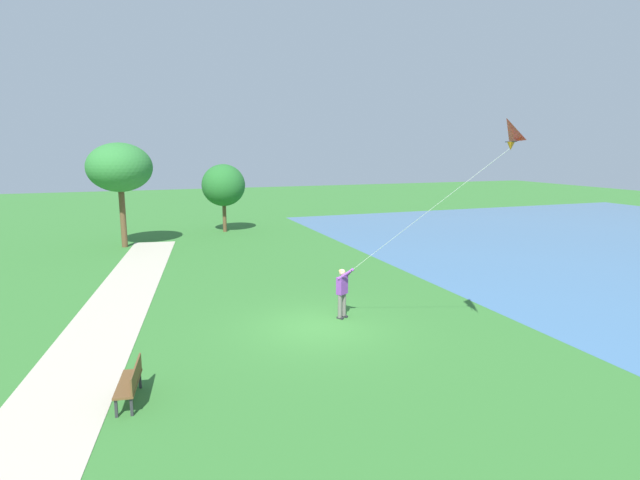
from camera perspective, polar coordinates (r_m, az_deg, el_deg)
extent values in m
plane|color=#33702D|center=(16.92, -0.23, -9.73)|extent=(120.00, 120.00, 0.00)
cube|color=#B7AD99|center=(17.95, -23.30, -9.38)|extent=(7.02, 32.01, 0.02)
cube|color=#232328|center=(17.88, 2.74, -8.52)|extent=(0.22, 0.26, 0.06)
cylinder|color=slate|center=(17.76, 2.70, -7.23)|extent=(0.14, 0.14, 0.82)
cube|color=#232328|center=(17.70, 2.28, -8.72)|extent=(0.22, 0.26, 0.06)
cylinder|color=slate|center=(17.58, 2.24, -7.42)|extent=(0.14, 0.14, 0.82)
cube|color=#753899|center=(17.47, 2.49, -5.10)|extent=(0.46, 0.40, 0.60)
sphere|color=#DBB28E|center=(17.35, 2.50, -3.64)|extent=(0.22, 0.22, 0.22)
ellipsoid|color=tan|center=(17.35, 2.46, -3.51)|extent=(0.31, 0.31, 0.13)
cylinder|color=#753899|center=(17.30, 3.26, -3.72)|extent=(0.11, 0.56, 0.43)
cylinder|color=#753899|center=(17.16, 2.92, -3.83)|extent=(0.53, 0.36, 0.43)
sphere|color=#DBB28E|center=(17.11, 3.53, -3.43)|extent=(0.10, 0.10, 0.10)
pyramid|color=red|center=(14.31, 20.07, 11.42)|extent=(0.85, 1.23, 0.60)
cone|color=orange|center=(14.34, 20.58, 9.83)|extent=(0.27, 0.27, 0.22)
cylinder|color=black|center=(14.34, 20.61, 10.27)|extent=(0.52, 1.03, 0.02)
cylinder|color=silver|center=(15.45, 11.24, 2.55)|extent=(2.61, 4.31, 4.06)
cube|color=brown|center=(12.93, -20.70, -14.81)|extent=(0.65, 1.55, 0.05)
cube|color=brown|center=(12.81, -19.90, -13.90)|extent=(0.26, 1.49, 0.40)
cube|color=#2D2D33|center=(12.46, -21.87, -17.03)|extent=(0.07, 0.07, 0.45)
cube|color=#2D2D33|center=(12.41, -20.35, -17.05)|extent=(0.07, 0.07, 0.45)
cube|color=#2D2D33|center=(13.65, -20.89, -14.49)|extent=(0.07, 0.07, 0.45)
cube|color=#2D2D33|center=(13.60, -19.51, -14.49)|extent=(0.07, 0.07, 0.45)
cylinder|color=brown|center=(36.19, -10.65, 2.69)|extent=(0.26, 0.26, 2.25)
ellipsoid|color=#236628|center=(35.98, -10.76, 6.06)|extent=(2.97, 2.95, 2.89)
cylinder|color=brown|center=(32.08, -21.21, 2.52)|extent=(0.34, 0.34, 3.70)
ellipsoid|color=#2D7533|center=(31.86, -21.54, 7.58)|extent=(3.68, 4.05, 2.83)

